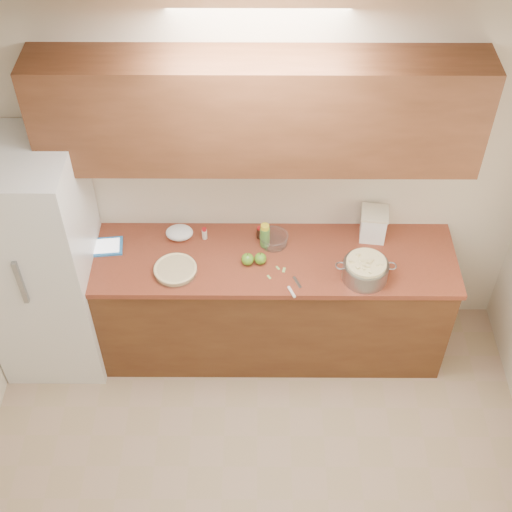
{
  "coord_description": "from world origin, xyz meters",
  "views": [
    {
      "loc": [
        0.0,
        -1.81,
        4.31
      ],
      "look_at": [
        -0.01,
        1.43,
        0.98
      ],
      "focal_mm": 50.0,
      "sensor_mm": 36.0,
      "label": 1
    }
  ],
  "objects_px": {
    "pie": "(175,270)",
    "colander": "(365,270)",
    "tablet": "(106,247)",
    "flour_canister": "(373,224)"
  },
  "relations": [
    {
      "from": "pie",
      "to": "flour_canister",
      "type": "height_order",
      "value": "flour_canister"
    },
    {
      "from": "colander",
      "to": "tablet",
      "type": "xyz_separation_m",
      "value": [
        -1.71,
        0.27,
        -0.06
      ]
    },
    {
      "from": "flour_canister",
      "to": "tablet",
      "type": "height_order",
      "value": "flour_canister"
    },
    {
      "from": "pie",
      "to": "flour_canister",
      "type": "xyz_separation_m",
      "value": [
        1.31,
        0.35,
        0.09
      ]
    },
    {
      "from": "colander",
      "to": "flour_canister",
      "type": "xyz_separation_m",
      "value": [
        0.09,
        0.38,
        0.04
      ]
    },
    {
      "from": "pie",
      "to": "flour_canister",
      "type": "bearing_deg",
      "value": 14.78
    },
    {
      "from": "colander",
      "to": "flour_canister",
      "type": "distance_m",
      "value": 0.4
    },
    {
      "from": "pie",
      "to": "colander",
      "type": "xyz_separation_m",
      "value": [
        1.22,
        -0.04,
        0.05
      ]
    },
    {
      "from": "pie",
      "to": "tablet",
      "type": "bearing_deg",
      "value": 155.21
    },
    {
      "from": "pie",
      "to": "tablet",
      "type": "xyz_separation_m",
      "value": [
        -0.49,
        0.23,
        -0.02
      ]
    }
  ]
}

